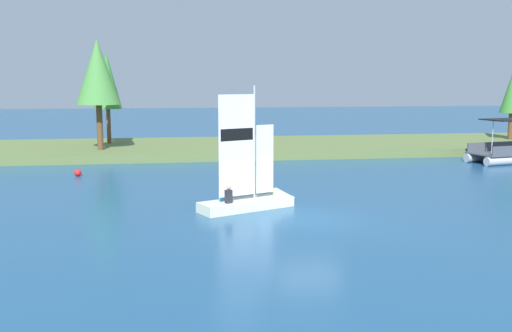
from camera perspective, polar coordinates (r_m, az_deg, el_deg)
ground_plane at (r=23.57m, az=5.32°, el=-5.30°), size 200.00×200.00×0.00m
shore_bank at (r=46.39m, az=-1.64°, el=1.84°), size 80.00×11.88×0.61m
shoreline_tree_left at (r=43.33m, az=-15.22°, el=8.81°), size 3.13×3.13×7.87m
shoreline_tree_midleft at (r=47.88m, az=-14.35°, el=8.02°), size 2.21×2.21×7.13m
sailboat at (r=25.73m, az=0.32°, el=-3.08°), size 4.86×3.07×5.69m
channel_buoy at (r=35.70m, az=-17.03°, el=-0.63°), size 0.42×0.42×0.42m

